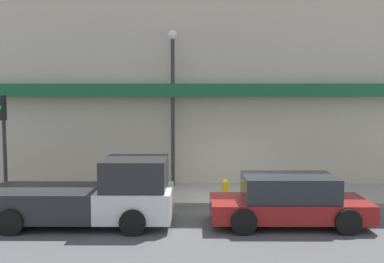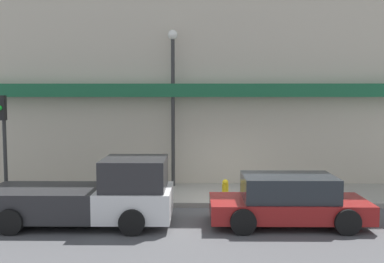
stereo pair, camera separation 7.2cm
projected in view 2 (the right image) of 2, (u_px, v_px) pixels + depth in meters
ground_plane at (231, 208)px, 13.71m from camera, size 80.00×80.00×0.00m
sidewalk at (228, 194)px, 15.26m from camera, size 36.00×3.13×0.16m
building at (224, 41)px, 17.83m from camera, size 19.80×3.80×11.81m
pickup_truck at (94, 196)px, 11.91m from camera, size 5.08×2.14×1.87m
parked_car at (288, 201)px, 11.86m from camera, size 4.33×1.99×1.39m
fire_hydrant at (225, 188)px, 14.49m from camera, size 0.22×0.22×0.61m
street_lamp at (173, 90)px, 16.07m from camera, size 0.36×0.36×5.89m
traffic_light at (3, 128)px, 13.85m from camera, size 0.28×0.42×3.44m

